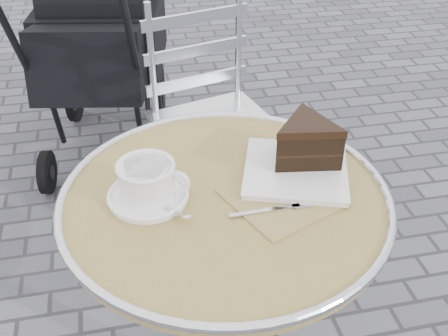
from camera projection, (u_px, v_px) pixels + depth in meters
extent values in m
cylinder|color=silver|center=(225.00, 310.00, 1.42)|extent=(0.07, 0.07, 0.67)
cylinder|color=tan|center=(225.00, 202.00, 1.21)|extent=(0.70, 0.70, 0.03)
torus|color=silver|center=(225.00, 197.00, 1.21)|extent=(0.72, 0.72, 0.02)
cylinder|color=white|center=(148.00, 197.00, 1.19)|extent=(0.17, 0.17, 0.01)
cylinder|color=white|center=(147.00, 180.00, 1.17)|extent=(0.15, 0.15, 0.07)
torus|color=white|center=(177.00, 182.00, 1.16)|extent=(0.06, 0.03, 0.06)
cylinder|color=beige|center=(145.00, 167.00, 1.15)|extent=(0.11, 0.11, 0.01)
cube|color=#9A8054|center=(280.00, 198.00, 1.20)|extent=(0.27, 0.27, 0.00)
cube|color=white|center=(296.00, 171.00, 1.26)|extent=(0.28, 0.28, 0.01)
cylinder|color=silver|center=(196.00, 219.00, 1.92)|extent=(0.02, 0.02, 0.44)
cylinder|color=silver|center=(279.00, 193.00, 2.05)|extent=(0.02, 0.02, 0.44)
cylinder|color=silver|center=(160.00, 169.00, 2.17)|extent=(0.02, 0.02, 0.44)
cylinder|color=silver|center=(237.00, 148.00, 2.29)|extent=(0.02, 0.02, 0.44)
cube|color=silver|center=(218.00, 128.00, 1.97)|extent=(0.48, 0.48, 0.02)
cube|color=black|center=(98.00, 53.00, 2.39)|extent=(0.55, 0.75, 0.41)
cylinder|color=black|center=(47.00, 172.00, 2.37)|extent=(0.07, 0.19, 0.19)
cylinder|color=black|center=(149.00, 171.00, 2.38)|extent=(0.07, 0.19, 0.19)
cylinder|color=black|center=(74.00, 93.00, 2.84)|extent=(0.09, 0.29, 0.29)
cylinder|color=black|center=(159.00, 92.00, 2.85)|extent=(0.09, 0.29, 0.29)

